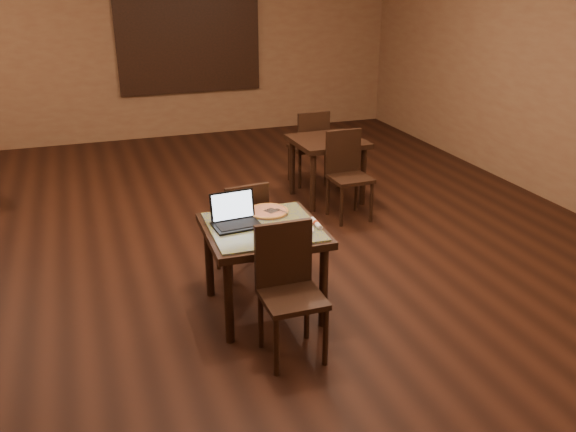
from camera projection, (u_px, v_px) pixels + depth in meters
name	position (u px, v px, depth m)	size (l,w,h in m)	color
ground	(244.00, 259.00, 6.02)	(10.00, 10.00, 0.00)	black
wall_back	(158.00, 46.00, 9.82)	(8.00, 0.02, 3.00)	olive
mural	(189.00, 42.00, 9.92)	(2.34, 0.05, 1.64)	#25538A
tiled_table	(263.00, 238.00, 4.88)	(0.94, 0.94, 0.76)	black
chair_main_near	(288.00, 283.00, 4.38)	(0.43, 0.43, 0.99)	black
chair_main_far	(244.00, 225.00, 5.48)	(0.44, 0.44, 0.93)	black
laptop	(235.00, 216.00, 4.85)	(0.39, 0.32, 0.25)	black
plate	(297.00, 230.00, 4.75)	(0.27, 0.27, 0.01)	white
pizza_slice	(297.00, 228.00, 4.75)	(0.18, 0.18, 0.02)	#CFC18A
pizza_pan	(268.00, 213.00, 5.09)	(0.34, 0.34, 0.01)	silver
pizza_whole	(268.00, 211.00, 5.08)	(0.34, 0.34, 0.02)	#CFC18A
spatula	(271.00, 211.00, 5.07)	(0.10, 0.23, 0.01)	silver
napkin_roll	(316.00, 223.00, 4.84)	(0.05, 0.19, 0.04)	white
other_table_a	(327.00, 149.00, 7.34)	(0.84, 0.84, 0.77)	black
other_table_a_chair_near	(347.00, 169.00, 6.87)	(0.44, 0.44, 0.99)	black
other_table_a_chair_far	(310.00, 144.00, 7.88)	(0.44, 0.44, 0.99)	black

